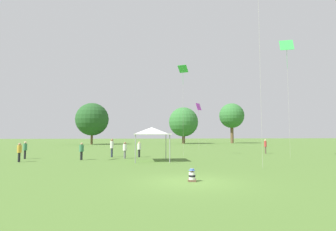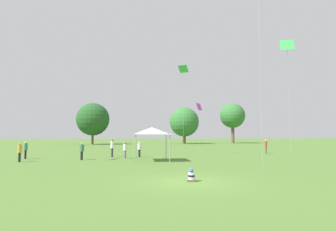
{
  "view_description": "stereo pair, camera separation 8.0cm",
  "coord_description": "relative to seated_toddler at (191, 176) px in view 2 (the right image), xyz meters",
  "views": [
    {
      "loc": [
        -2.8,
        -12.22,
        2.2
      ],
      "look_at": [
        0.04,
        7.44,
        3.68
      ],
      "focal_mm": 28.0,
      "sensor_mm": 36.0,
      "label": 1
    },
    {
      "loc": [
        -2.72,
        -12.23,
        2.2
      ],
      "look_at": [
        0.04,
        7.44,
        3.68
      ],
      "focal_mm": 28.0,
      "sensor_mm": 36.0,
      "label": 2
    }
  ],
  "objects": [
    {
      "name": "distant_tree_0",
      "position": [
        -11.84,
        51.04,
        5.64
      ],
      "size": [
        7.67,
        7.67,
        9.74
      ],
      "color": "brown",
      "rests_on": "ground"
    },
    {
      "name": "person_standing_6",
      "position": [
        12.87,
        16.74,
        0.77
      ],
      "size": [
        0.29,
        0.29,
        1.68
      ],
      "rotation": [
        0.0,
        0.0,
        6.24
      ],
      "color": "brown",
      "rests_on": "ground"
    },
    {
      "name": "ground_plane",
      "position": [
        -0.13,
        -0.09,
        -0.26
      ],
      "size": [
        300.0,
        300.0,
        0.0
      ],
      "primitive_type": "plane",
      "color": "#4C702D"
    },
    {
      "name": "person_standing_2",
      "position": [
        -3.41,
        12.7,
        0.65
      ],
      "size": [
        0.42,
        0.42,
        1.54
      ],
      "rotation": [
        0.0,
        0.0,
        1.81
      ],
      "color": "slate",
      "rests_on": "ground"
    },
    {
      "name": "canopy_tent",
      "position": [
        -1.11,
        9.96,
        2.27
      ],
      "size": [
        3.1,
        3.1,
        2.86
      ],
      "rotation": [
        0.0,
        0.0,
        -0.02
      ],
      "color": "white",
      "rests_on": "ground"
    },
    {
      "name": "kite_0",
      "position": [
        6.7,
        23.84,
        5.86
      ],
      "size": [
        1.0,
        0.97,
        6.73
      ],
      "rotation": [
        0.0,
        0.0,
        6.25
      ],
      "color": "#B738C6",
      "rests_on": "ground"
    },
    {
      "name": "distant_tree_2",
      "position": [
        24.18,
        54.99,
        7.11
      ],
      "size": [
        6.67,
        6.67,
        10.76
      ],
      "color": "brown",
      "rests_on": "ground"
    },
    {
      "name": "person_standing_3",
      "position": [
        -7.18,
        11.82,
        0.64
      ],
      "size": [
        0.49,
        0.49,
        1.52
      ],
      "rotation": [
        0.0,
        0.0,
        5.06
      ],
      "color": "black",
      "rests_on": "ground"
    },
    {
      "name": "kite_4",
      "position": [
        2.66,
        15.1,
        8.83
      ],
      "size": [
        1.24,
        1.17,
        9.69
      ],
      "rotation": [
        0.0,
        0.0,
        1.8
      ],
      "color": "green",
      "rests_on": "ground"
    },
    {
      "name": "seated_toddler",
      "position": [
        0.0,
        0.0,
        0.0
      ],
      "size": [
        0.48,
        0.55,
        0.62
      ],
      "rotation": [
        0.0,
        0.0,
        -0.23
      ],
      "color": "brown",
      "rests_on": "ground"
    },
    {
      "name": "person_standing_4",
      "position": [
        -12.51,
        13.59,
        0.7
      ],
      "size": [
        0.46,
        0.46,
        1.61
      ],
      "rotation": [
        0.0,
        0.0,
        4.11
      ],
      "color": "black",
      "rests_on": "ground"
    },
    {
      "name": "kite_3",
      "position": [
        12.73,
        11.7,
        10.83
      ],
      "size": [
        1.43,
        1.02,
        11.93
      ],
      "rotation": [
        0.0,
        0.0,
        5.13
      ],
      "color": "green",
      "rests_on": "ground"
    },
    {
      "name": "distant_tree_1",
      "position": [
        10.63,
        53.73,
        5.3
      ],
      "size": [
        7.53,
        7.53,
        9.34
      ],
      "color": "brown",
      "rests_on": "ground"
    },
    {
      "name": "person_standing_1",
      "position": [
        -11.88,
        10.71,
        0.66
      ],
      "size": [
        0.43,
        0.43,
        1.55
      ],
      "rotation": [
        0.0,
        0.0,
        2.81
      ],
      "color": "black",
      "rests_on": "ground"
    },
    {
      "name": "person_standing_5",
      "position": [
        -4.72,
        14.43,
        0.84
      ],
      "size": [
        0.37,
        0.37,
        1.82
      ],
      "rotation": [
        0.0,
        0.0,
        6.22
      ],
      "color": "#282D42",
      "rests_on": "ground"
    },
    {
      "name": "person_standing_0",
      "position": [
        -2.03,
        14.08,
        0.65
      ],
      "size": [
        0.49,
        0.49,
        1.54
      ],
      "rotation": [
        0.0,
        0.0,
        3.6
      ],
      "color": "black",
      "rests_on": "ground"
    }
  ]
}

